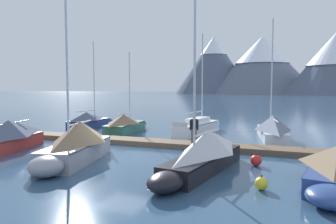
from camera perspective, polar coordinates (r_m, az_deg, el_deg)
name	(u,v)px	position (r m, az deg, el deg)	size (l,w,h in m)	color
ground_plane	(123,157)	(16.83, -8.19, -8.22)	(700.00, 700.00, 0.00)	#2D4C6B
mountain_west_summit	(214,64)	(249.68, 8.39, 8.67)	(60.60, 60.60, 44.84)	#4C566B
mountain_central_massif	(262,63)	(241.49, 16.81, 8.51)	(77.81, 77.81, 42.05)	slate
mountain_shoulder_ridge	(336,61)	(213.06, 28.45, 8.20)	(59.97, 59.97, 37.67)	#4C566B
dock	(156,143)	(20.25, -2.25, -5.63)	(22.46, 2.62, 0.30)	brown
sailboat_nearest_berth	(90,120)	(30.49, -14.01, -1.39)	(1.91, 5.79, 8.15)	navy
sailboat_second_berth	(3,137)	(20.19, -27.93, -4.11)	(3.35, 7.41, 8.94)	#B2332D
sailboat_mid_dock_port	(127,124)	(26.45, -7.57, -2.10)	(2.48, 6.47, 6.73)	#336B56
sailboat_mid_dock_starboard	(76,143)	(16.13, -16.58, -5.47)	(3.20, 6.38, 8.38)	#93939E
sailboat_far_berth	(199,126)	(25.50, 5.75, -2.65)	(2.13, 7.11, 8.09)	white
sailboat_outer_slip	(203,152)	(13.86, 6.47, -7.35)	(2.25, 7.27, 8.03)	black
sailboat_end_of_dock	(272,127)	(23.75, 18.47, -2.69)	(2.93, 6.99, 8.77)	silver
person_on_dock	(194,127)	(19.37, 4.80, -2.76)	(0.46, 0.42, 1.69)	brown
mooring_buoy_channel_marker	(256,160)	(15.39, 15.83, -8.53)	(0.52, 0.52, 0.60)	red
mooring_buoy_inner_mooring	(261,183)	(11.93, 16.73, -12.43)	(0.47, 0.47, 0.55)	yellow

